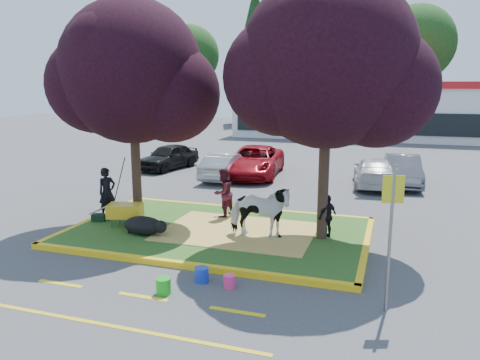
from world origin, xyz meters
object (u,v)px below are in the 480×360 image
(wheelbarrow, at_px, (125,211))
(car_black, at_px, (168,157))
(bucket_blue, at_px, (202,275))
(car_silver, at_px, (225,166))
(sign_post, at_px, (391,222))
(handler, at_px, (107,193))
(calf, at_px, (143,225))
(cow, at_px, (259,212))
(bucket_green, at_px, (163,286))
(bucket_pink, at_px, (230,281))

(wheelbarrow, bearing_deg, car_black, 94.77)
(bucket_blue, height_order, car_silver, car_silver)
(car_black, bearing_deg, sign_post, -38.10)
(handler, xyz_separation_m, car_silver, (1.13, 7.42, -0.32))
(bucket_blue, bearing_deg, calf, 141.26)
(wheelbarrow, height_order, bucket_blue, wheelbarrow)
(bucket_blue, bearing_deg, wheelbarrow, 143.19)
(cow, xyz_separation_m, handler, (-5.02, 0.51, 0.04))
(bucket_blue, relative_size, car_black, 0.09)
(cow, bearing_deg, sign_post, -132.41)
(cow, xyz_separation_m, bucket_blue, (-0.48, -2.77, -0.72))
(bucket_green, bearing_deg, wheelbarrow, 131.22)
(handler, bearing_deg, wheelbarrow, -94.96)
(bucket_blue, distance_m, car_black, 14.07)
(wheelbarrow, distance_m, bucket_pink, 4.97)
(sign_post, relative_size, bucket_green, 8.55)
(cow, height_order, car_silver, cow)
(cow, distance_m, car_silver, 8.84)
(sign_post, distance_m, bucket_blue, 4.12)
(bucket_blue, distance_m, car_silver, 11.24)
(sign_post, bearing_deg, bucket_pink, 159.93)
(cow, height_order, calf, cow)
(wheelbarrow, height_order, car_black, car_black)
(wheelbarrow, relative_size, bucket_blue, 5.38)
(bucket_pink, distance_m, car_black, 14.49)
(calf, height_order, car_silver, car_silver)
(cow, bearing_deg, car_silver, 24.97)
(cow, distance_m, bucket_pink, 2.96)
(car_black, xyz_separation_m, car_silver, (3.58, -1.50, -0.03))
(cow, distance_m, car_black, 12.03)
(wheelbarrow, height_order, bucket_pink, wheelbarrow)
(car_silver, bearing_deg, sign_post, 122.86)
(handler, relative_size, car_black, 0.42)
(handler, xyz_separation_m, bucket_green, (4.02, -4.07, -0.76))
(calf, distance_m, sign_post, 6.94)
(car_silver, bearing_deg, wheelbarrow, 88.70)
(calf, xyz_separation_m, wheelbarrow, (-0.86, 0.50, 0.20))
(sign_post, xyz_separation_m, bucket_green, (-4.31, -0.64, -1.59))
(sign_post, xyz_separation_m, car_silver, (-7.20, 10.85, -1.15))
(bucket_green, bearing_deg, car_black, 116.48)
(wheelbarrow, bearing_deg, cow, -12.86)
(handler, bearing_deg, sign_post, -84.50)
(bucket_pink, bearing_deg, handler, 147.07)
(car_black, bearing_deg, car_silver, -11.93)
(sign_post, distance_m, car_silver, 13.07)
(calf, distance_m, car_black, 11.01)
(bucket_pink, bearing_deg, bucket_blue, 172.73)
(sign_post, bearing_deg, calf, 141.69)
(sign_post, height_order, car_silver, sign_post)
(handler, distance_m, car_black, 9.25)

